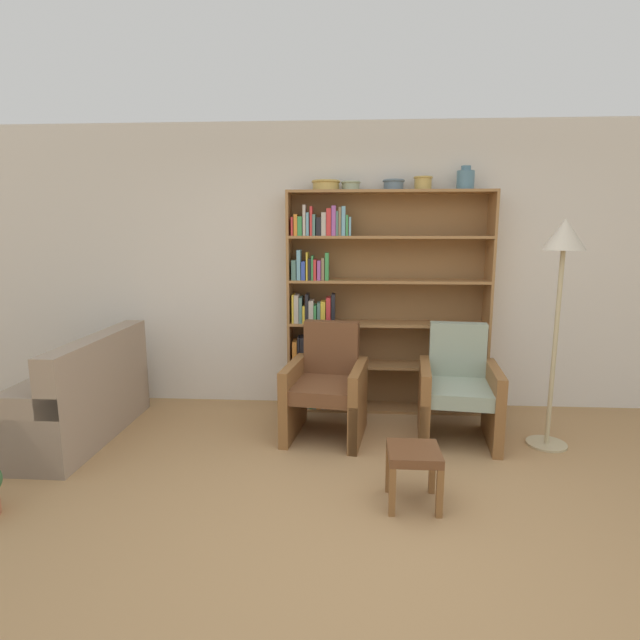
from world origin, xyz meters
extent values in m
plane|color=#A87F51|center=(0.00, 0.00, 0.00)|extent=(24.00, 24.00, 0.00)
cube|color=silver|center=(0.00, 2.34, 1.38)|extent=(12.00, 0.06, 2.75)
cube|color=olive|center=(-0.72, 2.15, 1.05)|extent=(0.02, 0.30, 2.10)
cube|color=olive|center=(1.16, 2.15, 1.05)|extent=(0.02, 0.30, 2.10)
cube|color=olive|center=(0.22, 2.15, 2.09)|extent=(1.85, 0.30, 0.03)
cube|color=olive|center=(0.22, 2.15, 0.01)|extent=(1.85, 0.30, 0.03)
cube|color=brown|center=(0.22, 2.30, 1.05)|extent=(1.85, 0.01, 2.10)
cube|color=#994C99|center=(-0.67, 2.09, 0.11)|extent=(0.03, 0.13, 0.17)
cube|color=#4C756B|center=(-0.63, 2.12, 0.13)|extent=(0.04, 0.19, 0.21)
cube|color=#669EB2|center=(-0.59, 2.09, 0.12)|extent=(0.04, 0.13, 0.18)
cube|color=#B2A899|center=(-0.54, 2.12, 0.14)|extent=(0.04, 0.20, 0.23)
cube|color=#388C47|center=(-0.51, 2.10, 0.13)|extent=(0.02, 0.15, 0.21)
cube|color=#4C756B|center=(-0.47, 2.10, 0.16)|extent=(0.04, 0.16, 0.28)
cube|color=orange|center=(-0.43, 2.10, 0.11)|extent=(0.04, 0.16, 0.18)
cube|color=#B2A899|center=(-0.38, 2.11, 0.13)|extent=(0.04, 0.18, 0.21)
cube|color=olive|center=(0.22, 2.15, 0.45)|extent=(1.85, 0.30, 0.03)
cube|color=orange|center=(-0.66, 2.11, 0.57)|extent=(0.04, 0.18, 0.23)
cube|color=black|center=(-0.62, 2.09, 0.60)|extent=(0.02, 0.13, 0.27)
cube|color=black|center=(-0.59, 2.12, 0.59)|extent=(0.04, 0.19, 0.27)
cube|color=#4C756B|center=(-0.54, 2.11, 0.59)|extent=(0.04, 0.17, 0.25)
cube|color=orange|center=(-0.50, 2.11, 0.56)|extent=(0.03, 0.18, 0.19)
cube|color=#7F6B4C|center=(-0.48, 2.12, 0.59)|extent=(0.02, 0.20, 0.26)
cube|color=orange|center=(-0.45, 2.12, 0.56)|extent=(0.02, 0.20, 0.21)
cube|color=orange|center=(-0.42, 2.09, 0.58)|extent=(0.03, 0.14, 0.25)
cube|color=white|center=(-0.39, 2.12, 0.58)|extent=(0.03, 0.19, 0.23)
cube|color=#B2A899|center=(-0.35, 2.10, 0.59)|extent=(0.04, 0.16, 0.27)
cube|color=white|center=(-0.31, 2.08, 0.56)|extent=(0.04, 0.12, 0.21)
cube|color=red|center=(-0.26, 2.11, 0.60)|extent=(0.04, 0.18, 0.27)
cube|color=olive|center=(0.22, 2.15, 0.86)|extent=(1.85, 0.30, 0.02)
cube|color=gold|center=(-0.67, 2.11, 1.01)|extent=(0.02, 0.17, 0.27)
cube|color=#B2A899|center=(-0.64, 2.11, 1.00)|extent=(0.04, 0.18, 0.27)
cube|color=#4C756B|center=(-0.60, 2.12, 0.99)|extent=(0.03, 0.19, 0.25)
cube|color=gold|center=(-0.57, 2.10, 0.95)|extent=(0.02, 0.16, 0.17)
cube|color=black|center=(-0.54, 2.12, 1.01)|extent=(0.03, 0.19, 0.27)
cube|color=#B2A899|center=(-0.50, 2.11, 0.98)|extent=(0.04, 0.18, 0.21)
cube|color=#388C47|center=(-0.46, 2.10, 0.96)|extent=(0.03, 0.15, 0.17)
cube|color=#4C756B|center=(-0.43, 2.09, 0.97)|extent=(0.03, 0.14, 0.20)
cube|color=gold|center=(-0.39, 2.10, 0.97)|extent=(0.04, 0.16, 0.21)
cube|color=red|center=(-0.34, 2.10, 0.99)|extent=(0.04, 0.16, 0.25)
cube|color=black|center=(-0.29, 2.10, 1.01)|extent=(0.03, 0.15, 0.28)
cube|color=olive|center=(0.22, 2.15, 1.27)|extent=(1.85, 0.30, 0.02)
cube|color=#4C756B|center=(-0.66, 2.10, 1.37)|extent=(0.04, 0.16, 0.18)
cube|color=#669EB2|center=(-0.62, 2.09, 1.42)|extent=(0.03, 0.14, 0.28)
cube|color=#334CB2|center=(-0.57, 2.12, 1.37)|extent=(0.04, 0.19, 0.17)
cube|color=gold|center=(-0.54, 2.11, 1.41)|extent=(0.02, 0.17, 0.26)
cube|color=black|center=(-0.51, 2.10, 1.38)|extent=(0.03, 0.16, 0.20)
cube|color=#388C47|center=(-0.49, 2.10, 1.39)|extent=(0.02, 0.15, 0.23)
cube|color=red|center=(-0.46, 2.12, 1.38)|extent=(0.03, 0.20, 0.19)
cube|color=#994C99|center=(-0.43, 2.09, 1.37)|extent=(0.03, 0.14, 0.18)
cube|color=#7F6B4C|center=(-0.39, 2.10, 1.38)|extent=(0.03, 0.16, 0.21)
cube|color=#388C47|center=(-0.35, 2.09, 1.41)|extent=(0.03, 0.13, 0.25)
cube|color=olive|center=(0.22, 2.15, 1.68)|extent=(1.85, 0.30, 0.02)
cube|color=red|center=(-0.67, 2.11, 1.78)|extent=(0.02, 0.17, 0.17)
cube|color=orange|center=(-0.64, 2.10, 1.79)|extent=(0.03, 0.15, 0.19)
cube|color=#388C47|center=(-0.60, 2.09, 1.78)|extent=(0.04, 0.14, 0.17)
cube|color=#B2A899|center=(-0.56, 2.09, 1.83)|extent=(0.03, 0.14, 0.28)
cube|color=#669EB2|center=(-0.53, 2.11, 1.80)|extent=(0.02, 0.17, 0.21)
cube|color=red|center=(-0.50, 2.10, 1.82)|extent=(0.02, 0.16, 0.26)
cube|color=#4C756B|center=(-0.47, 2.12, 1.79)|extent=(0.03, 0.20, 0.19)
cube|color=black|center=(-0.43, 2.11, 1.77)|extent=(0.04, 0.17, 0.17)
cube|color=#B2A899|center=(-0.38, 2.09, 1.80)|extent=(0.04, 0.13, 0.21)
cube|color=red|center=(-0.34, 2.11, 1.81)|extent=(0.04, 0.18, 0.25)
cube|color=#994C99|center=(-0.29, 2.08, 1.83)|extent=(0.04, 0.12, 0.27)
cube|color=#4C756B|center=(-0.26, 2.10, 1.80)|extent=(0.02, 0.15, 0.22)
cube|color=#7F6B4C|center=(-0.24, 2.10, 1.82)|extent=(0.02, 0.15, 0.26)
cube|color=#669EB2|center=(-0.20, 2.10, 1.82)|extent=(0.03, 0.15, 0.26)
cube|color=#388C47|center=(-0.17, 2.12, 1.78)|extent=(0.02, 0.20, 0.19)
cube|color=#669EB2|center=(-0.14, 2.09, 1.78)|extent=(0.02, 0.14, 0.17)
cylinder|color=tan|center=(-0.37, 2.15, 2.14)|extent=(0.24, 0.24, 0.09)
torus|color=tan|center=(-0.37, 2.15, 2.18)|extent=(0.27, 0.27, 0.02)
cylinder|color=gray|center=(-0.14, 2.15, 2.14)|extent=(0.16, 0.16, 0.08)
torus|color=gray|center=(-0.14, 2.15, 2.17)|extent=(0.18, 0.18, 0.02)
cylinder|color=slate|center=(0.25, 2.15, 2.15)|extent=(0.18, 0.18, 0.09)
torus|color=slate|center=(0.25, 2.15, 2.18)|extent=(0.20, 0.20, 0.02)
cylinder|color=tan|center=(0.52, 2.15, 2.16)|extent=(0.15, 0.15, 0.12)
torus|color=tan|center=(0.52, 2.15, 2.21)|extent=(0.17, 0.17, 0.02)
cylinder|color=slate|center=(0.90, 2.15, 2.19)|extent=(0.16, 0.16, 0.17)
cylinder|color=slate|center=(0.90, 2.15, 2.29)|extent=(0.09, 0.09, 0.04)
cube|color=gray|center=(-2.56, 1.31, 0.22)|extent=(0.87, 1.50, 0.44)
cube|color=gray|center=(-2.22, 1.31, 0.66)|extent=(0.19, 1.49, 0.44)
cube|color=gray|center=(-2.56, 0.63, 0.30)|extent=(0.86, 0.13, 0.60)
cube|color=gray|center=(-2.56, 2.00, 0.30)|extent=(0.86, 0.13, 0.60)
cube|color=tan|center=(-2.35, 1.11, 0.62)|extent=(0.17, 0.36, 0.37)
cube|color=#4C6B4C|center=(-2.35, 1.51, 0.62)|extent=(0.17, 0.36, 0.37)
cube|color=brown|center=(-0.10, 1.10, 0.20)|extent=(0.08, 0.08, 0.40)
cube|color=brown|center=(-0.66, 1.19, 0.20)|extent=(0.08, 0.08, 0.40)
cube|color=brown|center=(-0.01, 1.71, 0.20)|extent=(0.08, 0.08, 0.40)
cube|color=brown|center=(-0.57, 1.79, 0.20)|extent=(0.08, 0.08, 0.40)
cube|color=brown|center=(-0.33, 1.45, 0.43)|extent=(0.57, 0.70, 0.12)
cube|color=brown|center=(-0.29, 1.72, 0.70)|extent=(0.49, 0.19, 0.50)
cube|color=brown|center=(-0.06, 1.41, 0.32)|extent=(0.18, 0.68, 0.64)
cube|color=brown|center=(-0.61, 1.49, 0.32)|extent=(0.18, 0.68, 0.64)
cube|color=brown|center=(1.03, 1.11, 0.20)|extent=(0.08, 0.08, 0.40)
cube|color=brown|center=(0.46, 1.18, 0.20)|extent=(0.08, 0.08, 0.40)
cube|color=brown|center=(1.10, 1.72, 0.20)|extent=(0.08, 0.08, 0.40)
cube|color=brown|center=(0.53, 1.78, 0.20)|extent=(0.08, 0.08, 0.40)
cube|color=gray|center=(0.78, 1.45, 0.43)|extent=(0.55, 0.69, 0.12)
cube|color=gray|center=(0.81, 1.73, 0.70)|extent=(0.49, 0.17, 0.50)
cube|color=brown|center=(1.06, 1.42, 0.32)|extent=(0.16, 0.68, 0.64)
cube|color=brown|center=(0.50, 1.48, 0.32)|extent=(0.16, 0.68, 0.64)
cylinder|color=tan|center=(1.50, 1.39, 0.01)|extent=(0.32, 0.32, 0.02)
cylinder|color=tan|center=(1.50, 1.39, 0.81)|extent=(0.04, 0.04, 1.58)
cone|color=#BCB29E|center=(1.50, 1.39, 1.71)|extent=(0.32, 0.32, 0.24)
cube|color=brown|center=(0.14, 0.56, 0.16)|extent=(0.04, 0.04, 0.32)
cube|color=brown|center=(0.43, 0.56, 0.16)|extent=(0.04, 0.04, 0.32)
cube|color=brown|center=(0.14, 0.27, 0.16)|extent=(0.04, 0.04, 0.32)
cube|color=brown|center=(0.43, 0.27, 0.16)|extent=(0.04, 0.04, 0.32)
cube|color=brown|center=(0.28, 0.42, 0.35)|extent=(0.33, 0.33, 0.06)
camera|label=1|loc=(-0.13, -2.58, 1.76)|focal=28.00mm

